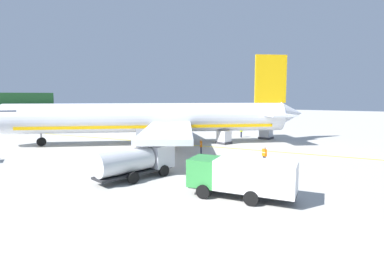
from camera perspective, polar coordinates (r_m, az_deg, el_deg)
airliner_foreground at (r=40.45m, az=-7.15°, el=1.79°), size 31.44×36.97×11.90m
service_truck_baggage at (r=24.35m, az=-10.36°, el=-6.05°), size 6.77×4.03×2.40m
service_truck_catering at (r=19.74m, az=9.21°, el=-8.82°), size 2.56×6.76×2.50m
cargo_container_near at (r=46.25m, az=13.74°, el=-0.83°), size 2.08×2.08×1.97m
cargo_container_mid at (r=40.74m, az=6.03°, el=-1.70°), size 2.11×2.11×1.88m
crew_marshaller at (r=33.09m, az=1.71°, el=-3.30°), size 0.56×0.42×1.74m
crew_loader_left at (r=29.08m, az=13.42°, el=-4.82°), size 0.44×0.53×1.75m
crew_loader_right at (r=46.91m, az=9.23°, el=-0.49°), size 0.48×0.48×1.76m
apron_guide_line at (r=39.63m, az=-0.70°, el=-3.19°), size 0.30×60.00×0.01m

